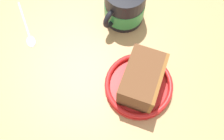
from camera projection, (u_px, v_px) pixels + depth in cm
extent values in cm
cube|color=tan|center=(115.00, 69.00, 52.13)|extent=(143.00, 143.00, 2.75)
cylinder|color=red|center=(138.00, 86.00, 48.51)|extent=(13.38, 13.38, 1.16)
torus|color=red|center=(139.00, 84.00, 47.53)|extent=(13.27, 13.27, 0.96)
cube|color=brown|center=(139.00, 85.00, 47.70)|extent=(10.14, 6.31, 0.60)
cube|color=brown|center=(141.00, 79.00, 44.62)|extent=(10.14, 6.31, 6.09)
cube|color=brown|center=(158.00, 84.00, 44.19)|extent=(9.93, 0.99, 6.09)
cylinder|color=black|center=(125.00, 5.00, 51.65)|extent=(8.52, 8.52, 8.67)
cylinder|color=green|center=(124.00, 8.00, 52.73)|extent=(8.69, 8.69, 3.82)
torus|color=black|center=(112.00, 18.00, 50.38)|extent=(4.93, 2.48, 4.85)
ellipsoid|color=silver|center=(31.00, 41.00, 52.76)|extent=(3.54, 3.53, 0.80)
cylinder|color=silver|center=(23.00, 18.00, 55.19)|extent=(7.28, 7.15, 0.50)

